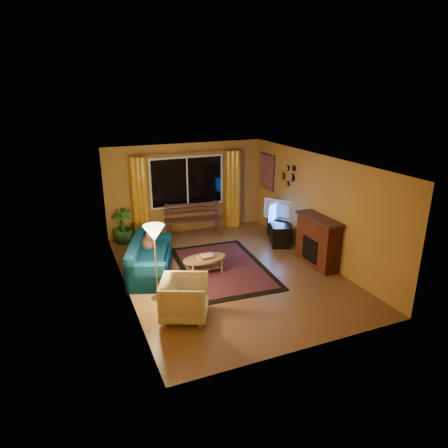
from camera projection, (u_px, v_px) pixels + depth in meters
name	position (u px, v px, depth m)	size (l,w,h in m)	color
floor	(229.00, 273.00, 8.95)	(4.50, 6.00, 0.02)	brown
ceiling	(230.00, 161.00, 8.13)	(4.50, 6.00, 0.02)	white
wall_back	(187.00, 188.00, 11.16)	(4.50, 0.02, 2.50)	#B5823C
wall_left	(122.00, 234.00, 7.71)	(0.02, 6.00, 2.50)	#B5823C
wall_right	(318.00, 208.00, 9.36)	(0.02, 6.00, 2.50)	#B5823C
window	(187.00, 182.00, 11.04)	(2.00, 0.02, 1.30)	black
curtain_rod	(187.00, 153.00, 10.74)	(0.03, 0.03, 3.20)	#BF8C3F
curtain_left	(140.00, 199.00, 10.60)	(0.36, 0.36, 2.24)	orange
curtain_right	(233.00, 189.00, 11.59)	(0.36, 0.36, 2.24)	orange
bench	(193.00, 228.00, 11.09)	(1.54, 0.45, 0.46)	#3B201C
potted_plant	(123.00, 226.00, 10.51)	(0.51, 0.51, 0.91)	#235B1E
sofa	(151.00, 258.00, 8.77)	(0.81, 1.89, 0.77)	#052847
dog	(148.00, 240.00, 9.07)	(0.35, 0.48, 0.52)	brown
armchair	(185.00, 296.00, 7.07)	(0.81, 0.76, 0.83)	beige
floor_lamp	(156.00, 263.00, 7.58)	(0.25, 0.25, 1.53)	#BF8C3F
rug	(223.00, 267.00, 9.16)	(1.88, 2.97, 0.02)	maroon
coffee_table	(205.00, 265.00, 8.87)	(0.99, 0.99, 0.36)	tan
tv_console	(278.00, 230.00, 10.74)	(0.44, 1.33, 0.55)	black
television	(279.00, 211.00, 10.55)	(0.97, 0.13, 0.56)	black
fireplace	(318.00, 242.00, 9.17)	(0.40, 1.20, 1.10)	maroon
mirror_cluster	(288.00, 174.00, 10.30)	(0.06, 0.60, 0.56)	black
painting	(267.00, 172.00, 11.35)	(0.04, 0.76, 0.96)	#E14A0D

